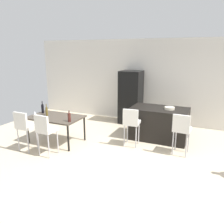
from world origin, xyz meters
The scene contains 14 objects.
ground_plane centered at (0.00, 0.00, 0.00)m, with size 10.00×10.00×0.00m, color beige.
back_wall centered at (0.00, 2.75, 1.45)m, with size 10.00×0.12×2.90m, color silver.
kitchen_island centered at (0.23, 1.19, 0.46)m, with size 1.60×0.93×0.92m, color black.
bar_chair_left centered at (-0.33, 0.35, 0.70)m, with size 0.43×0.43×1.05m.
bar_chair_middle centered at (0.95, 0.35, 0.70)m, with size 0.43×0.43×1.05m.
dining_table centered at (-2.35, -0.20, 0.68)m, with size 1.46×0.92×0.74m.
dining_chair_near centered at (-2.68, -1.02, 0.70)m, with size 0.40×0.40×1.05m.
dining_chair_far centered at (-2.02, -1.02, 0.70)m, with size 0.42×0.42×1.05m.
wine_bottle_end centered at (-2.92, -0.05, 0.87)m, with size 0.07×0.07×0.35m.
wine_bottle_middle centered at (-1.74, -0.42, 0.85)m, with size 0.08×0.08×0.29m.
wine_bottle_left centered at (-2.63, -0.22, 0.87)m, with size 0.06×0.06×0.33m.
wine_glass_right centered at (-2.83, -0.47, 0.86)m, with size 0.07×0.07×0.17m.
refrigerator centered at (-1.03, 2.31, 0.92)m, with size 0.72×0.68×1.84m, color black.
fruit_bowl centered at (0.50, 1.16, 0.96)m, with size 0.28×0.28×0.07m, color beige.
Camera 1 is at (1.48, -5.00, 2.48)m, focal length 35.94 mm.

